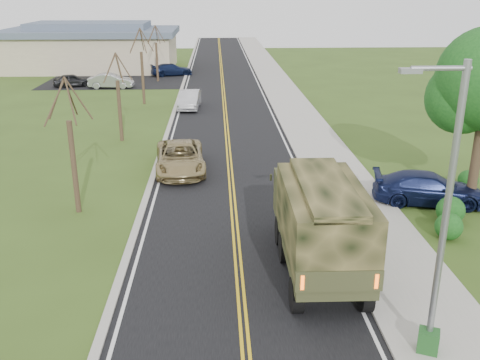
{
  "coord_description": "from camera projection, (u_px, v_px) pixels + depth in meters",
  "views": [
    {
      "loc": [
        -0.72,
        -12.55,
        9.51
      ],
      "look_at": [
        0.25,
        8.89,
        1.8
      ],
      "focal_mm": 40.0,
      "sensor_mm": 36.0,
      "label": 1
    }
  ],
  "objects": [
    {
      "name": "pickup_navy",
      "position": [
        428.0,
        188.0,
        24.86
      ],
      "size": [
        5.37,
        2.99,
        1.47
      ],
      "primitive_type": "imported",
      "rotation": [
        0.0,
        0.0,
        1.38
      ],
      "color": "#10183D",
      "rests_on": "ground"
    },
    {
      "name": "bare_tree_b",
      "position": [
        119.0,
        104.0,
        34.59
      ],
      "size": [
        1.83,
        2.14,
        5.73
      ],
      "color": "#38281C",
      "rests_on": "ground"
    },
    {
      "name": "bare_tree_a",
      "position": [
        73.0,
        156.0,
        23.26
      ],
      "size": [
        1.93,
        2.26,
        6.08
      ],
      "color": "#38281C",
      "rests_on": "ground"
    },
    {
      "name": "ground",
      "position": [
        245.0,
        347.0,
        15.04
      ],
      "size": [
        160.0,
        160.0,
        0.0
      ],
      "primitive_type": "plane",
      "color": "#344C19",
      "rests_on": "ground"
    },
    {
      "name": "suv_champagne",
      "position": [
        180.0,
        158.0,
        29.25
      ],
      "size": [
        3.04,
        5.81,
        1.56
      ],
      "primitive_type": "imported",
      "rotation": [
        0.0,
        0.0,
        0.08
      ],
      "color": "tan",
      "rests_on": "ground"
    },
    {
      "name": "lot_car_navy",
      "position": [
        172.0,
        70.0,
        61.57
      ],
      "size": [
        5.13,
        3.27,
        1.38
      ],
      "primitive_type": "imported",
      "rotation": [
        0.0,
        0.0,
        1.87
      ],
      "color": "#0F1837",
      "rests_on": "ground"
    },
    {
      "name": "lot_car_silver",
      "position": [
        111.0,
        81.0,
        53.8
      ],
      "size": [
        4.5,
        1.64,
        1.47
      ],
      "primitive_type": "imported",
      "rotation": [
        0.0,
        0.0,
        1.55
      ],
      "color": "#9D9DA1",
      "rests_on": "ground"
    },
    {
      "name": "sedan_silver",
      "position": [
        190.0,
        100.0,
        44.6
      ],
      "size": [
        1.86,
        4.63,
        1.5
      ],
      "primitive_type": "imported",
      "rotation": [
        0.0,
        0.0,
        -0.06
      ],
      "color": "silver",
      "rests_on": "ground"
    },
    {
      "name": "bare_tree_d",
      "position": [
        157.0,
        57.0,
        57.13
      ],
      "size": [
        1.88,
        2.2,
        5.91
      ],
      "color": "#38281C",
      "rests_on": "ground"
    },
    {
      "name": "sidewalk_right",
      "position": [
        283.0,
        90.0,
        52.88
      ],
      "size": [
        3.2,
        120.0,
        0.1
      ],
      "primitive_type": "cube",
      "color": "#9E998E",
      "rests_on": "ground"
    },
    {
      "name": "curb_right",
      "position": [
        265.0,
        90.0,
        52.81
      ],
      "size": [
        0.3,
        120.0,
        0.12
      ],
      "primitive_type": "cube",
      "color": "#9E998E",
      "rests_on": "ground"
    },
    {
      "name": "military_truck",
      "position": [
        320.0,
        218.0,
        18.34
      ],
      "size": [
        2.61,
        7.25,
        3.6
      ],
      "rotation": [
        0.0,
        0.0,
        -0.01
      ],
      "color": "black",
      "rests_on": "ground"
    },
    {
      "name": "street_light",
      "position": [
        444.0,
        205.0,
        13.28
      ],
      "size": [
        1.65,
        0.22,
        8.0
      ],
      "color": "gray",
      "rests_on": "ground"
    },
    {
      "name": "commercial_building",
      "position": [
        92.0,
        47.0,
        66.08
      ],
      "size": [
        25.5,
        21.5,
        5.65
      ],
      "color": "tan",
      "rests_on": "ground"
    },
    {
      "name": "lot_car_dark",
      "position": [
        73.0,
        80.0,
        54.55
      ],
      "size": [
        4.15,
        2.63,
        1.32
      ],
      "primitive_type": "imported",
      "rotation": [
        0.0,
        0.0,
        1.87
      ],
      "color": "black",
      "rests_on": "ground"
    },
    {
      "name": "road",
      "position": [
        223.0,
        91.0,
        52.65
      ],
      "size": [
        8.0,
        120.0,
        0.01
      ],
      "primitive_type": "cube",
      "color": "black",
      "rests_on": "ground"
    },
    {
      "name": "bare_tree_c",
      "position": [
        142.0,
        72.0,
        45.77
      ],
      "size": [
        2.04,
        2.39,
        6.42
      ],
      "color": "#38281C",
      "rests_on": "ground"
    },
    {
      "name": "utility_box_far",
      "position": [
        428.0,
        341.0,
        14.61
      ],
      "size": [
        0.68,
        0.63,
        0.65
      ],
      "primitive_type": "cube",
      "rotation": [
        0.0,
        0.0,
        -0.41
      ],
      "color": "#1B4E1D",
      "rests_on": "sidewalk_right"
    },
    {
      "name": "curb_left",
      "position": [
        181.0,
        91.0,
        52.46
      ],
      "size": [
        0.3,
        120.0,
        0.1
      ],
      "primitive_type": "cube",
      "color": "#9E998E",
      "rests_on": "ground"
    }
  ]
}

